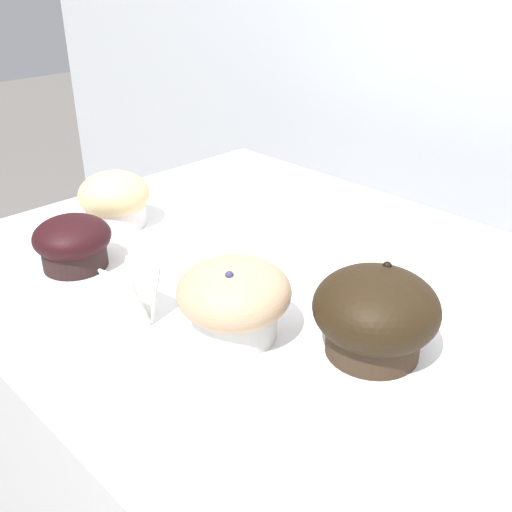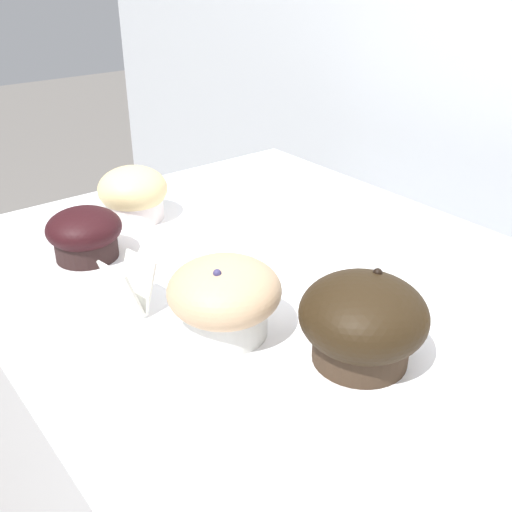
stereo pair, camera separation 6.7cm
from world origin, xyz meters
TOP-DOWN VIEW (x-y plane):
  - muffin_front_center at (0.07, -0.04)m, footprint 0.12×0.12m
  - muffin_back_left at (-0.05, -0.12)m, footprint 0.12×0.12m
  - muffin_back_right at (-0.29, -0.16)m, footprint 0.09×0.09m
  - muffin_front_right at (-0.37, -0.05)m, footprint 0.10×0.10m
  - price_card at (-0.14, -0.18)m, footprint 0.06×0.05m

SIDE VIEW (x-z plane):
  - price_card at x=-0.14m, z-range 0.90..0.96m
  - muffin_back_right at x=-0.29m, z-range 0.90..0.97m
  - muffin_front_right at x=-0.37m, z-range 0.90..0.98m
  - muffin_back_left at x=-0.05m, z-range 0.90..0.98m
  - muffin_front_center at x=0.07m, z-range 0.90..0.99m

